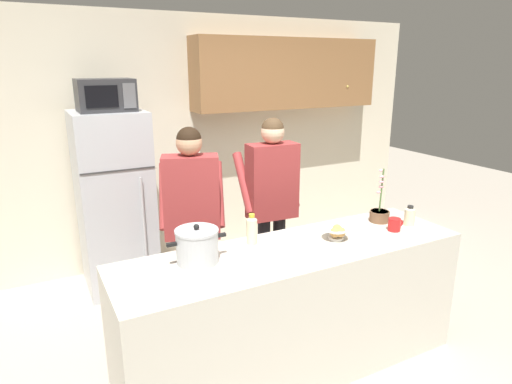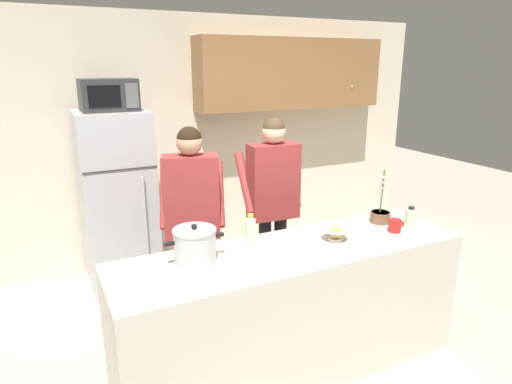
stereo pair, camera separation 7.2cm
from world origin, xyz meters
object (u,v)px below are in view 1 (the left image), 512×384
bottle_near_edge (252,229)px  bottle_mid_counter (410,216)px  bread_bowl (337,233)px  person_near_pot (192,208)px  potted_orchid (380,213)px  person_by_sink (272,191)px  refrigerator (115,202)px  cooking_pot (197,246)px  microwave (105,95)px  coffee_mug (395,224)px

bottle_near_edge → bottle_mid_counter: (1.22, -0.24, -0.03)m
bottle_mid_counter → bread_bowl: bearing=178.0°
person_near_pot → potted_orchid: size_ratio=3.93×
potted_orchid → person_by_sink: bearing=126.0°
refrigerator → bottle_mid_counter: 2.62m
refrigerator → bottle_mid_counter: refrigerator is taller
refrigerator → cooking_pot: (0.17, -1.74, 0.18)m
microwave → coffee_mug: bearing=-49.0°
refrigerator → bread_bowl: size_ratio=8.98×
potted_orchid → bottle_mid_counter: bearing=-49.1°
coffee_mug → potted_orchid: size_ratio=0.31×
bottle_near_edge → potted_orchid: (1.08, -0.07, -0.04)m
microwave → bottle_near_edge: size_ratio=2.25×
person_by_sink → cooking_pot: 1.24m
potted_orchid → refrigerator: bearing=134.5°
microwave → bread_bowl: microwave is taller
refrigerator → microwave: microwave is taller
bread_bowl → bottle_near_edge: size_ratio=0.89×
bottle_near_edge → potted_orchid: bearing=-3.7°
person_by_sink → cooking_pot: (-0.97, -0.77, -0.02)m
microwave → bottle_mid_counter: size_ratio=3.11×
microwave → potted_orchid: microwave is taller
microwave → bread_bowl: bearing=-57.8°
person_near_pot → coffee_mug: person_near_pot is taller
coffee_mug → bread_bowl: bread_bowl is taller
bottle_near_edge → person_near_pot: bearing=109.6°
person_by_sink → bottle_mid_counter: (0.68, -0.91, -0.06)m
person_by_sink → microwave: bearing=140.3°
bottle_mid_counter → coffee_mug: bearing=-169.3°
coffee_mug → person_by_sink: bearing=118.0°
refrigerator → potted_orchid: bearing=-45.5°
bread_bowl → bottle_mid_counter: 0.67m
bread_bowl → bottle_mid_counter: (0.67, -0.02, 0.02)m
refrigerator → bottle_mid_counter: (1.83, -1.88, 0.15)m
bottle_near_edge → bottle_mid_counter: size_ratio=1.38×
bread_bowl → bottle_mid_counter: size_ratio=1.22×
bread_bowl → potted_orchid: potted_orchid is taller
person_near_pot → cooking_pot: bearing=-107.4°
microwave → potted_orchid: bearing=-45.2°
bread_bowl → coffee_mug: bearing=-6.8°
refrigerator → bottle_near_edge: refrigerator is taller
bottle_mid_counter → potted_orchid: bearing=130.9°
bottle_near_edge → bottle_mid_counter: bottle_near_edge is taller
refrigerator → coffee_mug: refrigerator is taller
cooking_pot → bottle_mid_counter: 1.66m
person_near_pot → coffee_mug: (1.25, -0.87, -0.07)m
person_near_pot → bread_bowl: size_ratio=8.80×
refrigerator → bottle_near_edge: 1.76m
coffee_mug → bottle_mid_counter: (0.18, 0.03, 0.03)m
coffee_mug → bread_bowl: (-0.49, 0.06, 0.00)m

